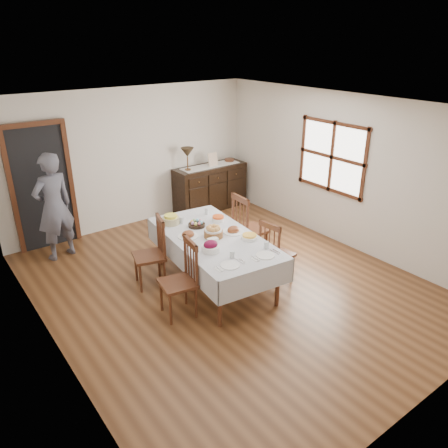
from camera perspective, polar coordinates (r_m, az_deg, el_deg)
ground at (r=6.61m, az=0.52°, el=-7.86°), size 6.00×6.00×0.00m
room_shell at (r=6.17m, az=-2.89°, el=6.53°), size 5.02×6.02×2.65m
dining_table at (r=6.31m, az=-1.36°, el=-2.39°), size 1.39×2.37×0.77m
chair_left_near at (r=5.74m, az=-5.58°, el=-7.07°), size 0.51×0.51×1.05m
chair_left_far at (r=6.46m, az=-9.33°, el=-3.60°), size 0.54×0.54×1.05m
chair_right_near at (r=6.46m, az=6.65°, el=-3.65°), size 0.46×0.46×1.01m
chair_right_far at (r=7.10m, az=3.10°, el=-0.38°), size 0.50×0.50×1.13m
sideboard at (r=9.27m, az=-1.81°, el=4.81°), size 1.57×0.57×0.94m
person at (r=7.52m, az=-21.41°, el=2.52°), size 0.67×0.52×1.91m
bread_basket at (r=6.22m, az=-1.39°, el=-1.03°), size 0.27×0.27×0.17m
egg_basket at (r=6.60m, az=-3.60°, el=-0.03°), size 0.26×0.26×0.10m
ham_platter_a at (r=6.27m, az=-4.72°, el=-1.43°), size 0.30×0.30×0.11m
ham_platter_b at (r=6.39m, az=1.23°, el=-0.84°), size 0.31×0.31×0.11m
beet_bowl at (r=5.83m, az=-1.76°, el=-2.98°), size 0.25×0.25×0.16m
carrot_bowl at (r=6.77m, az=-0.76°, el=0.71°), size 0.20×0.20×0.09m
pineapple_bowl at (r=6.72m, az=-6.95°, el=0.56°), size 0.26×0.26×0.15m
casserole_dish at (r=6.19m, az=3.34°, el=-1.68°), size 0.24×0.24×0.07m
butter_dish at (r=6.07m, az=-1.48°, el=-2.17°), size 0.15×0.10×0.07m
setting_left at (r=5.55m, az=0.84°, el=-4.92°), size 0.43×0.31×0.10m
setting_right at (r=5.81m, az=5.41°, el=-3.65°), size 0.43×0.31×0.10m
glass_far_a at (r=6.72m, az=-5.54°, el=0.52°), size 0.06×0.06×0.10m
glass_far_b at (r=7.03m, az=-2.26°, el=1.70°), size 0.06×0.06×0.11m
runner at (r=9.12m, az=-1.81°, el=7.61°), size 1.30×0.35×0.01m
table_lamp at (r=8.74m, az=-4.82°, el=9.22°), size 0.26×0.26×0.46m
picture_frame at (r=9.06m, az=-1.47°, el=8.40°), size 0.22×0.08×0.28m
deco_bowl at (r=9.45m, az=0.70°, el=8.35°), size 0.20×0.20×0.06m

